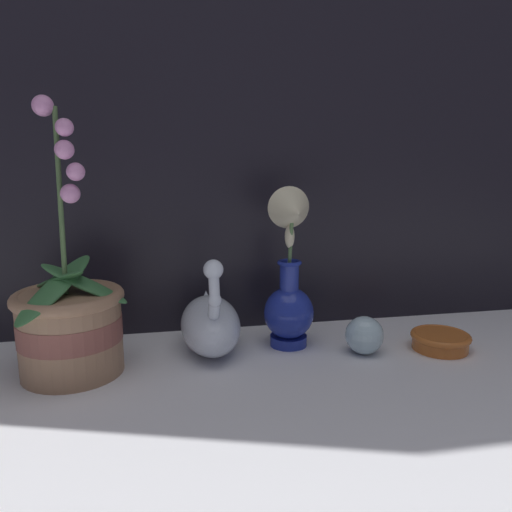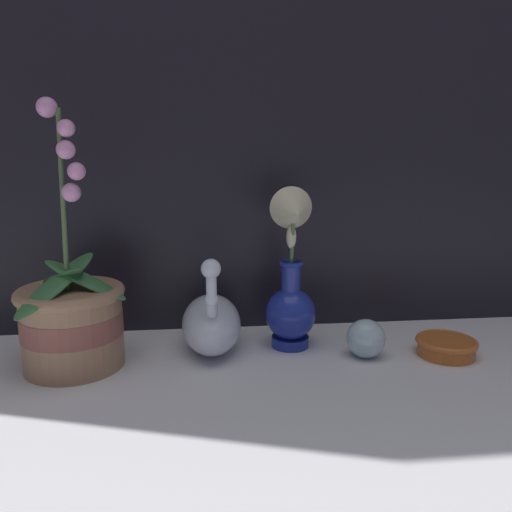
% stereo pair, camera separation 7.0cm
% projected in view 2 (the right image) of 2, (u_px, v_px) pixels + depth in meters
% --- Properties ---
extents(ground_plane, '(2.80, 2.80, 0.00)m').
position_uv_depth(ground_plane, '(265.00, 389.00, 0.78)').
color(ground_plane, white).
extents(window_backdrop, '(2.80, 0.03, 1.20)m').
position_uv_depth(window_backdrop, '(246.00, 25.00, 0.95)').
color(window_backdrop, black).
rests_on(window_backdrop, ground_plane).
extents(orchid_potted_plant, '(0.19, 0.22, 0.45)m').
position_uv_depth(orchid_potted_plant, '(72.00, 317.00, 0.84)').
color(orchid_potted_plant, '#9E7556').
rests_on(orchid_potted_plant, ground_plane).
extents(swan_figurine, '(0.11, 0.21, 0.19)m').
position_uv_depth(swan_figurine, '(211.00, 321.00, 0.93)').
color(swan_figurine, silver).
rests_on(swan_figurine, ground_plane).
extents(blue_vase, '(0.09, 0.11, 0.30)m').
position_uv_depth(blue_vase, '(292.00, 284.00, 0.92)').
color(blue_vase, navy).
rests_on(blue_vase, ground_plane).
extents(glass_sphere, '(0.07, 0.07, 0.07)m').
position_uv_depth(glass_sphere, '(366.00, 338.00, 0.89)').
color(glass_sphere, silver).
rests_on(glass_sphere, ground_plane).
extents(amber_dish, '(0.11, 0.11, 0.03)m').
position_uv_depth(amber_dish, '(446.00, 345.00, 0.90)').
color(amber_dish, '#C66628').
rests_on(amber_dish, ground_plane).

